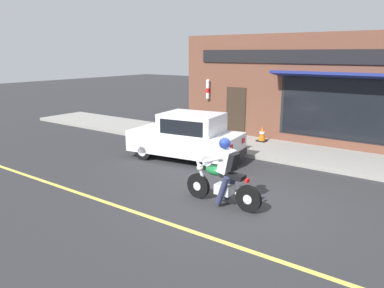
{
  "coord_description": "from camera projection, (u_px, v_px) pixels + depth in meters",
  "views": [
    {
      "loc": [
        -7.34,
        -4.06,
        3.48
      ],
      "look_at": [
        1.04,
        2.06,
        0.95
      ],
      "focal_mm": 35.0,
      "sensor_mm": 36.0,
      "label": 1
    }
  ],
  "objects": [
    {
      "name": "ground_plane",
      "position": [
        236.0,
        203.0,
        8.91
      ],
      "size": [
        80.0,
        80.0,
        0.0
      ],
      "primitive_type": "plane",
      "color": "#2B2B2D"
    },
    {
      "name": "car_hatchback",
      "position": [
        187.0,
        137.0,
        12.4
      ],
      "size": [
        2.13,
        3.96,
        1.57
      ],
      "color": "black",
      "rests_on": "ground"
    },
    {
      "name": "motorcycle_with_rider",
      "position": [
        223.0,
        177.0,
        8.67
      ],
      "size": [
        0.56,
        2.02,
        1.62
      ],
      "color": "black",
      "rests_on": "ground"
    },
    {
      "name": "traffic_cone",
      "position": [
        262.0,
        134.0,
        14.47
      ],
      "size": [
        0.36,
        0.36,
        0.6
      ],
      "color": "black",
      "rests_on": "sidewalk_curb"
    },
    {
      "name": "storefront_building",
      "position": [
        312.0,
        91.0,
        13.84
      ],
      "size": [
        1.25,
        10.97,
        4.2
      ],
      "color": "brown",
      "rests_on": "ground"
    },
    {
      "name": "sidewalk_curb",
      "position": [
        233.0,
        143.0,
        14.53
      ],
      "size": [
        2.6,
        22.0,
        0.14
      ],
      "primitive_type": "cube",
      "color": "gray",
      "rests_on": "ground"
    },
    {
      "name": "trash_bin",
      "position": [
        188.0,
        122.0,
        15.8
      ],
      "size": [
        0.56,
        0.56,
        0.98
      ],
      "color": "#23512D",
      "rests_on": "sidewalk_curb"
    },
    {
      "name": "lane_stripe",
      "position": [
        93.0,
        198.0,
        9.21
      ],
      "size": [
        0.12,
        19.8,
        0.01
      ],
      "primitive_type": "cube",
      "color": "#D1C64C",
      "rests_on": "ground"
    }
  ]
}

